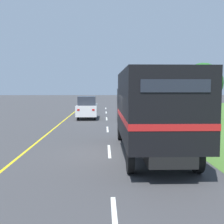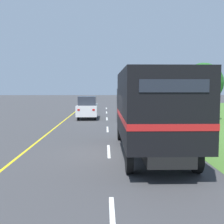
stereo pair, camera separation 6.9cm
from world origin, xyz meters
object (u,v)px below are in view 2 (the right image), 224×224
(roadside_tree_mid, at_px, (183,83))
(roadside_tree_near, at_px, (203,83))
(horse_trailer_truck, at_px, (151,109))
(lead_car_white, at_px, (87,108))
(highway_sign, at_px, (200,103))

(roadside_tree_mid, bearing_deg, roadside_tree_near, -93.80)
(roadside_tree_near, distance_m, roadside_tree_mid, 8.28)
(horse_trailer_truck, relative_size, lead_car_white, 2.07)
(horse_trailer_truck, bearing_deg, lead_car_white, 104.00)
(highway_sign, xyz_separation_m, roadside_tree_mid, (2.59, 13.56, 1.54))
(horse_trailer_truck, distance_m, highway_sign, 8.92)
(lead_car_white, xyz_separation_m, roadside_tree_mid, (10.71, 7.11, 2.31))
(lead_car_white, distance_m, roadside_tree_near, 10.46)
(lead_car_white, bearing_deg, roadside_tree_near, -6.48)
(roadside_tree_near, relative_size, roadside_tree_mid, 0.94)
(lead_car_white, height_order, roadside_tree_mid, roadside_tree_mid)
(horse_trailer_truck, relative_size, roadside_tree_near, 1.62)
(lead_car_white, relative_size, roadside_tree_near, 0.78)
(horse_trailer_truck, relative_size, roadside_tree_mid, 1.53)
(horse_trailer_truck, height_order, highway_sign, horse_trailer_truck)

